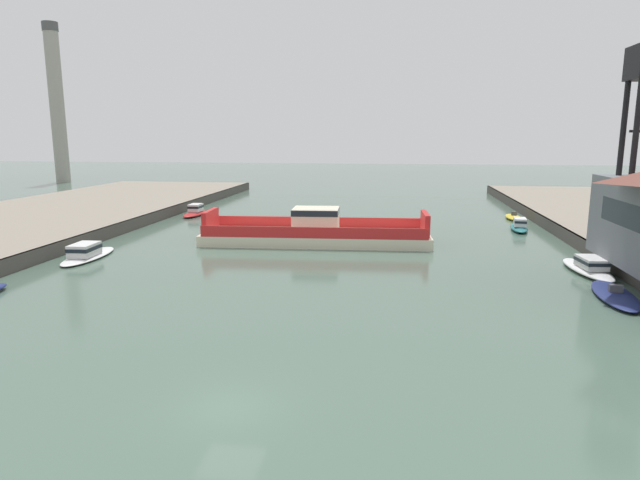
% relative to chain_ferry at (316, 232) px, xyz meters
% --- Properties ---
extents(ground_plane, '(400.00, 400.00, 0.00)m').
position_rel_chain_ferry_xyz_m(ground_plane, '(1.67, -34.97, -1.10)').
color(ground_plane, '#4C6656').
extents(chain_ferry, '(23.71, 8.19, 3.65)m').
position_rel_chain_ferry_xyz_m(chain_ferry, '(0.00, 0.00, 0.00)').
color(chain_ferry, beige).
rests_on(chain_ferry, ground).
extents(moored_boat_mid_left, '(3.19, 7.95, 0.95)m').
position_rel_chain_ferry_xyz_m(moored_boat_mid_left, '(23.26, -16.51, -0.86)').
color(moored_boat_mid_left, navy).
rests_on(moored_boat_mid_left, ground).
extents(moored_boat_mid_right, '(3.15, 8.11, 1.42)m').
position_rel_chain_ferry_xyz_m(moored_boat_mid_right, '(23.78, -9.53, -0.57)').
color(moored_boat_mid_right, white).
rests_on(moored_boat_mid_right, ground).
extents(moored_boat_far_left, '(2.18, 6.63, 1.59)m').
position_rel_chain_ferry_xyz_m(moored_boat_far_left, '(-19.70, 17.04, -0.51)').
color(moored_boat_far_left, red).
rests_on(moored_boat_far_left, ground).
extents(moored_boat_far_right, '(1.96, 5.61, 1.05)m').
position_rel_chain_ferry_xyz_m(moored_boat_far_right, '(23.78, 19.67, -0.81)').
color(moored_boat_far_right, yellow).
rests_on(moored_boat_far_right, ground).
extents(moored_boat_upstream_a, '(2.66, 6.74, 1.52)m').
position_rel_chain_ferry_xyz_m(moored_boat_upstream_a, '(22.63, 10.79, -0.54)').
color(moored_boat_upstream_a, '#237075').
rests_on(moored_boat_upstream_a, ground).
extents(moored_boat_upstream_b, '(3.10, 8.34, 1.46)m').
position_rel_chain_ferry_xyz_m(moored_boat_upstream_b, '(-19.50, -10.35, -0.53)').
color(moored_boat_upstream_b, white).
rests_on(moored_boat_upstream_b, ground).
extents(smokestack_distant_a, '(3.53, 3.53, 36.64)m').
position_rel_chain_ferry_xyz_m(smokestack_distant_a, '(-71.61, 65.99, 18.26)').
color(smokestack_distant_a, '#9E998E').
rests_on(smokestack_distant_a, ground).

